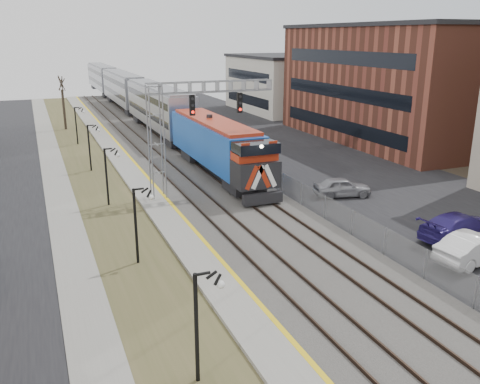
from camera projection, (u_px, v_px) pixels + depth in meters
sidewalk at (57, 183)px, 39.83m from camera, size 2.00×120.00×0.08m
grass_median at (96, 180)px, 40.92m from camera, size 4.00×120.00×0.06m
platform at (133, 175)px, 41.98m from camera, size 2.00×120.00×0.24m
ballast_bed at (191, 169)px, 43.80m from camera, size 8.00×120.00×0.20m
parking_lot at (312, 158)px, 48.17m from camera, size 16.00×120.00×0.04m
platform_edge at (143, 172)px, 42.27m from camera, size 0.24×120.00×0.01m
track_near at (168, 170)px, 43.02m from camera, size 1.58×120.00×0.15m
track_far at (207, 166)px, 44.29m from camera, size 1.58×120.00×0.15m
train at (133, 96)px, 72.62m from camera, size 3.00×85.85×5.33m
signal_gantry at (180, 120)px, 34.98m from camera, size 9.00×1.07×8.15m
lampposts at (135, 225)px, 25.56m from camera, size 0.14×62.14×4.00m
fence at (236, 157)px, 45.11m from camera, size 0.04×120.00×1.60m
buildings_east at (464, 89)px, 48.01m from camera, size 16.00×76.00×15.00m
car_lot_b at (476, 248)px, 25.80m from camera, size 4.94×2.30×1.57m
car_lot_d at (460, 227)px, 28.68m from camera, size 5.54×2.77×1.54m
car_lot_e at (342, 187)px, 36.45m from camera, size 4.38×2.60×1.40m
car_lot_f at (248, 146)px, 50.31m from camera, size 4.06×1.73×1.30m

